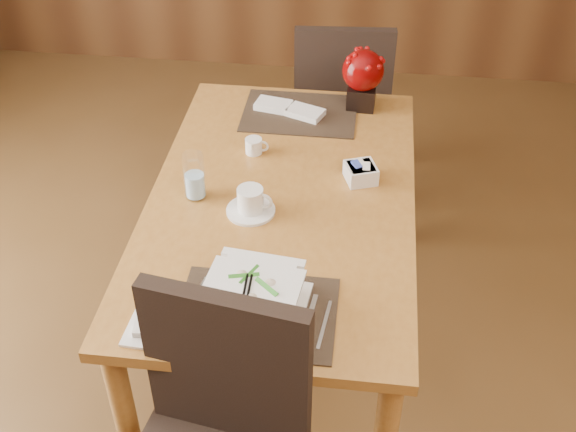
# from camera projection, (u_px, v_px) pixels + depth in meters

# --- Properties ---
(dining_table) EXTENTS (0.90, 1.50, 0.75)m
(dining_table) POSITION_uv_depth(u_px,v_px,m) (282.00, 219.00, 2.52)
(dining_table) COLOR #AE7330
(dining_table) RESTS_ON ground
(placemat_near) EXTENTS (0.45, 0.33, 0.01)m
(placemat_near) POSITION_uv_depth(u_px,v_px,m) (257.00, 313.00, 2.03)
(placemat_near) COLOR black
(placemat_near) RESTS_ON dining_table
(placemat_far) EXTENTS (0.45, 0.33, 0.01)m
(placemat_far) POSITION_uv_depth(u_px,v_px,m) (300.00, 113.00, 2.88)
(placemat_far) COLOR black
(placemat_far) RESTS_ON dining_table
(soup_setting) EXTENTS (0.31, 0.31, 0.12)m
(soup_setting) POSITION_uv_depth(u_px,v_px,m) (253.00, 300.00, 2.00)
(soup_setting) COLOR white
(soup_setting) RESTS_ON dining_table
(coffee_cup) EXTENTS (0.16, 0.16, 0.09)m
(coffee_cup) POSITION_uv_depth(u_px,v_px,m) (250.00, 202.00, 2.37)
(coffee_cup) COLOR white
(coffee_cup) RESTS_ON dining_table
(water_glass) EXTENTS (0.09, 0.09, 0.17)m
(water_glass) POSITION_uv_depth(u_px,v_px,m) (194.00, 176.00, 2.41)
(water_glass) COLOR silver
(water_glass) RESTS_ON dining_table
(creamer_jug) EXTENTS (0.08, 0.08, 0.06)m
(creamer_jug) POSITION_uv_depth(u_px,v_px,m) (254.00, 146.00, 2.65)
(creamer_jug) COLOR white
(creamer_jug) RESTS_ON dining_table
(sugar_caddy) EXTENTS (0.13, 0.13, 0.06)m
(sugar_caddy) POSITION_uv_depth(u_px,v_px,m) (361.00, 173.00, 2.51)
(sugar_caddy) COLOR white
(sugar_caddy) RESTS_ON dining_table
(berry_decor) EXTENTS (0.17, 0.17, 0.25)m
(berry_decor) POSITION_uv_depth(u_px,v_px,m) (363.00, 76.00, 2.84)
(berry_decor) COLOR black
(berry_decor) RESTS_ON dining_table
(napkins_far) EXTENTS (0.30, 0.18, 0.03)m
(napkins_far) POSITION_uv_depth(u_px,v_px,m) (291.00, 109.00, 2.87)
(napkins_far) COLOR white
(napkins_far) RESTS_ON dining_table
(bread_plate) EXTENTS (0.15, 0.15, 0.01)m
(bread_plate) POSITION_uv_depth(u_px,v_px,m) (152.00, 330.00, 1.98)
(bread_plate) COLOR white
(bread_plate) RESTS_ON dining_table
(far_chair) EXTENTS (0.48, 0.48, 0.96)m
(far_chair) POSITION_uv_depth(u_px,v_px,m) (341.00, 103.00, 3.36)
(far_chair) COLOR black
(far_chair) RESTS_ON ground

